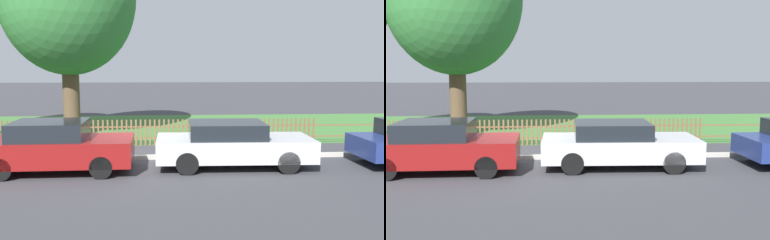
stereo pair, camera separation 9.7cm
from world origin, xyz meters
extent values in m
plane|color=#38383D|center=(0.00, 0.00, 0.00)|extent=(120.00, 120.00, 0.00)
cube|color=#B2ADA3|center=(0.00, 0.10, 0.06)|extent=(38.43, 0.20, 0.12)
cube|color=#3D7033|center=(0.00, 7.00, 0.01)|extent=(38.43, 9.22, 0.01)
cube|color=brown|center=(0.00, 2.41, 0.26)|extent=(38.43, 0.03, 0.05)
cube|color=brown|center=(0.00, 2.41, 0.67)|extent=(38.43, 0.03, 0.05)
cube|color=brown|center=(-4.57, 2.39, 0.47)|extent=(0.06, 0.03, 0.93)
cube|color=brown|center=(-4.40, 2.39, 0.47)|extent=(0.06, 0.03, 0.93)
cube|color=brown|center=(-4.23, 2.39, 0.47)|extent=(0.06, 0.03, 0.93)
cube|color=brown|center=(-4.07, 2.39, 0.47)|extent=(0.06, 0.03, 0.93)
cube|color=brown|center=(-3.90, 2.39, 0.47)|extent=(0.06, 0.03, 0.93)
cube|color=brown|center=(-3.74, 2.39, 0.47)|extent=(0.06, 0.03, 0.93)
cube|color=brown|center=(-3.57, 2.39, 0.47)|extent=(0.06, 0.03, 0.93)
cube|color=brown|center=(-3.40, 2.39, 0.47)|extent=(0.06, 0.03, 0.93)
cube|color=brown|center=(-3.24, 2.39, 0.47)|extent=(0.06, 0.03, 0.93)
cube|color=brown|center=(-3.07, 2.39, 0.47)|extent=(0.06, 0.03, 0.93)
cube|color=brown|center=(-2.91, 2.39, 0.47)|extent=(0.06, 0.03, 0.93)
cube|color=brown|center=(-2.74, 2.39, 0.47)|extent=(0.06, 0.03, 0.93)
cube|color=brown|center=(-2.57, 2.39, 0.47)|extent=(0.06, 0.03, 0.93)
cube|color=brown|center=(-2.41, 2.39, 0.47)|extent=(0.06, 0.03, 0.93)
cube|color=brown|center=(-2.24, 2.39, 0.47)|extent=(0.06, 0.03, 0.93)
cube|color=brown|center=(-2.08, 2.39, 0.47)|extent=(0.06, 0.03, 0.93)
cube|color=brown|center=(-1.91, 2.39, 0.47)|extent=(0.06, 0.03, 0.93)
cube|color=brown|center=(-1.74, 2.39, 0.47)|extent=(0.06, 0.03, 0.93)
cube|color=brown|center=(-1.58, 2.39, 0.47)|extent=(0.06, 0.03, 0.93)
cube|color=brown|center=(-1.41, 2.39, 0.47)|extent=(0.06, 0.03, 0.93)
cube|color=brown|center=(-1.25, 2.39, 0.47)|extent=(0.06, 0.03, 0.93)
cube|color=brown|center=(-1.08, 2.39, 0.47)|extent=(0.06, 0.03, 0.93)
cube|color=brown|center=(-0.91, 2.39, 0.47)|extent=(0.06, 0.03, 0.93)
cube|color=brown|center=(-0.75, 2.39, 0.47)|extent=(0.06, 0.03, 0.93)
cube|color=brown|center=(-0.58, 2.39, 0.47)|extent=(0.06, 0.03, 0.93)
cube|color=brown|center=(-0.42, 2.39, 0.47)|extent=(0.06, 0.03, 0.93)
cube|color=brown|center=(-0.25, 2.39, 0.47)|extent=(0.06, 0.03, 0.93)
cube|color=brown|center=(-0.08, 2.39, 0.47)|extent=(0.06, 0.03, 0.93)
cube|color=brown|center=(0.08, 2.39, 0.47)|extent=(0.06, 0.03, 0.93)
cube|color=brown|center=(0.25, 2.39, 0.47)|extent=(0.06, 0.03, 0.93)
cube|color=brown|center=(0.42, 2.39, 0.47)|extent=(0.06, 0.03, 0.93)
cube|color=brown|center=(0.58, 2.39, 0.47)|extent=(0.06, 0.03, 0.93)
cube|color=brown|center=(0.75, 2.39, 0.47)|extent=(0.06, 0.03, 0.93)
cube|color=brown|center=(0.91, 2.39, 0.47)|extent=(0.06, 0.03, 0.93)
cube|color=brown|center=(1.08, 2.39, 0.47)|extent=(0.06, 0.03, 0.93)
cube|color=brown|center=(1.25, 2.39, 0.47)|extent=(0.06, 0.03, 0.93)
cube|color=brown|center=(1.41, 2.39, 0.47)|extent=(0.06, 0.03, 0.93)
cube|color=brown|center=(1.58, 2.39, 0.47)|extent=(0.06, 0.03, 0.93)
cube|color=brown|center=(1.74, 2.39, 0.47)|extent=(0.06, 0.03, 0.93)
cube|color=brown|center=(1.91, 2.39, 0.47)|extent=(0.06, 0.03, 0.93)
cube|color=brown|center=(2.08, 2.39, 0.47)|extent=(0.06, 0.03, 0.93)
cube|color=brown|center=(2.24, 2.39, 0.47)|extent=(0.06, 0.03, 0.93)
cube|color=brown|center=(2.41, 2.39, 0.47)|extent=(0.06, 0.03, 0.93)
cube|color=brown|center=(2.57, 2.39, 0.47)|extent=(0.06, 0.03, 0.93)
cube|color=brown|center=(2.74, 2.39, 0.47)|extent=(0.06, 0.03, 0.93)
cube|color=brown|center=(2.91, 2.39, 0.47)|extent=(0.06, 0.03, 0.93)
cube|color=brown|center=(3.07, 2.39, 0.47)|extent=(0.06, 0.03, 0.93)
cube|color=brown|center=(3.24, 2.39, 0.47)|extent=(0.06, 0.03, 0.93)
cube|color=brown|center=(3.40, 2.39, 0.47)|extent=(0.06, 0.03, 0.93)
cube|color=brown|center=(3.57, 2.39, 0.47)|extent=(0.06, 0.03, 0.93)
cube|color=brown|center=(3.74, 2.39, 0.47)|extent=(0.06, 0.03, 0.93)
cube|color=brown|center=(3.90, 2.39, 0.47)|extent=(0.06, 0.03, 0.93)
cube|color=brown|center=(4.07, 2.39, 0.47)|extent=(0.06, 0.03, 0.93)
cube|color=brown|center=(4.23, 2.39, 0.47)|extent=(0.06, 0.03, 0.93)
cube|color=brown|center=(4.40, 2.39, 0.47)|extent=(0.06, 0.03, 0.93)
cube|color=brown|center=(4.57, 2.39, 0.47)|extent=(0.06, 0.03, 0.93)
cube|color=brown|center=(4.73, 2.39, 0.47)|extent=(0.06, 0.03, 0.93)
cube|color=brown|center=(4.90, 2.39, 0.47)|extent=(0.06, 0.03, 0.93)
cube|color=brown|center=(5.06, 2.39, 0.47)|extent=(0.06, 0.03, 0.93)
cube|color=brown|center=(5.23, 2.39, 0.47)|extent=(0.06, 0.03, 0.93)
cube|color=brown|center=(5.40, 2.39, 0.47)|extent=(0.06, 0.03, 0.93)
cube|color=brown|center=(5.56, 2.39, 0.47)|extent=(0.06, 0.03, 0.93)
cube|color=brown|center=(5.73, 2.39, 0.47)|extent=(0.06, 0.03, 0.93)
cube|color=brown|center=(5.89, 2.39, 0.47)|extent=(0.06, 0.03, 0.93)
cube|color=brown|center=(6.06, 2.39, 0.47)|extent=(0.06, 0.03, 0.93)
cube|color=brown|center=(6.23, 2.39, 0.47)|extent=(0.06, 0.03, 0.93)
cube|color=brown|center=(6.39, 2.39, 0.47)|extent=(0.06, 0.03, 0.93)
cube|color=brown|center=(6.56, 2.39, 0.47)|extent=(0.06, 0.03, 0.93)
cube|color=maroon|center=(-1.77, -1.30, 0.58)|extent=(4.00, 1.90, 0.66)
cube|color=black|center=(-1.96, -1.30, 1.14)|extent=(1.93, 1.69, 0.47)
cylinder|color=black|center=(-0.55, -0.43, 0.29)|extent=(0.59, 0.15, 0.58)
cylinder|color=black|center=(-0.52, -2.13, 0.29)|extent=(0.59, 0.15, 0.58)
cylinder|color=black|center=(-3.01, -0.46, 0.29)|extent=(0.59, 0.15, 0.58)
cube|color=#BCBCC1|center=(3.03, -1.08, 0.55)|extent=(4.36, 1.96, 0.59)
cube|color=black|center=(2.81, -1.07, 1.06)|extent=(2.11, 1.71, 0.43)
cylinder|color=black|center=(4.38, -0.27, 0.30)|extent=(0.61, 0.16, 0.60)
cylinder|color=black|center=(4.34, -1.96, 0.30)|extent=(0.61, 0.16, 0.60)
cylinder|color=black|center=(1.71, -0.19, 0.30)|extent=(0.61, 0.16, 0.60)
cylinder|color=black|center=(1.67, -1.89, 0.30)|extent=(0.61, 0.16, 0.60)
cylinder|color=black|center=(7.29, -0.42, 0.34)|extent=(0.68, 0.16, 0.67)
cylinder|color=black|center=(3.91, 0.93, 0.29)|extent=(0.57, 0.12, 0.57)
cylinder|color=black|center=(2.66, 0.97, 0.29)|extent=(0.57, 0.12, 0.57)
ellipsoid|color=#9EA0A8|center=(3.28, 0.95, 0.63)|extent=(1.67, 0.72, 0.82)
ellipsoid|color=#9EA0A8|center=(3.67, 0.94, 0.86)|extent=(0.41, 0.85, 0.38)
cylinder|color=brown|center=(-2.59, 4.51, 1.91)|extent=(0.66, 0.66, 3.82)
camera|label=1|loc=(1.05, -12.76, 2.84)|focal=40.00mm
camera|label=2|loc=(1.14, -12.76, 2.84)|focal=40.00mm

